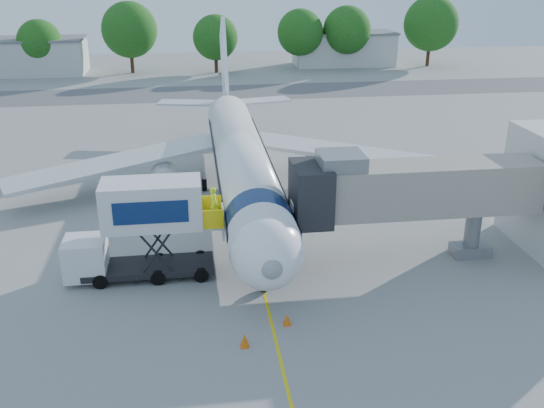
{
  "coord_description": "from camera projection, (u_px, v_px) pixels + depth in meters",
  "views": [
    {
      "loc": [
        -3.29,
        -37.05,
        16.15
      ],
      "look_at": [
        1.01,
        -5.29,
        3.2
      ],
      "focal_mm": 40.0,
      "sensor_mm": 36.0,
      "label": 1
    }
  ],
  "objects": [
    {
      "name": "tree_e",
      "position": [
        300.0,
        32.0,
        94.83
      ],
      "size": [
        7.22,
        7.22,
        9.2
      ],
      "color": "#382314",
      "rests_on": "ground"
    },
    {
      "name": "catering_hiloader",
      "position": [
        141.0,
        230.0,
        32.25
      ],
      "size": [
        8.5,
        2.44,
        5.5
      ],
      "color": "black",
      "rests_on": "ground"
    },
    {
      "name": "tree_c",
      "position": [
        129.0,
        30.0,
        90.69
      ],
      "size": [
        8.28,
        8.28,
        10.56
      ],
      "color": "#382314",
      "rests_on": "ground"
    },
    {
      "name": "guidance_line",
      "position": [
        247.0,
        220.0,
        40.49
      ],
      "size": [
        0.15,
        70.0,
        0.01
      ],
      "primitive_type": "cube",
      "color": "yellow",
      "rests_on": "ground"
    },
    {
      "name": "tree_f",
      "position": [
        347.0,
        30.0,
        95.62
      ],
      "size": [
        7.53,
        7.53,
        9.6
      ],
      "color": "#382314",
      "rests_on": "ground"
    },
    {
      "name": "safety_cone_a",
      "position": [
        287.0,
        319.0,
        28.75
      ],
      "size": [
        0.39,
        0.39,
        0.62
      ],
      "color": "#DC5D0B",
      "rests_on": "ground"
    },
    {
      "name": "safety_cone_b",
      "position": [
        245.0,
        341.0,
        27.11
      ],
      "size": [
        0.41,
        0.41,
        0.66
      ],
      "color": "#DC5D0B",
      "rests_on": "ground"
    },
    {
      "name": "jet_bridge",
      "position": [
        401.0,
        190.0,
        33.43
      ],
      "size": [
        13.9,
        3.2,
        6.6
      ],
      "color": "gray",
      "rests_on": "ground"
    },
    {
      "name": "tree_d",
      "position": [
        215.0,
        37.0,
        91.45
      ],
      "size": [
        6.78,
        6.78,
        8.65
      ],
      "color": "#382314",
      "rests_on": "ground"
    },
    {
      "name": "aircraft",
      "position": [
        240.0,
        159.0,
        43.18
      ],
      "size": [
        34.17,
        37.73,
        11.35
      ],
      "color": "white",
      "rests_on": "ground"
    },
    {
      "name": "ground_tug",
      "position": [
        397.0,
        373.0,
        24.39
      ],
      "size": [
        3.39,
        2.02,
        1.29
      ],
      "rotation": [
        0.0,
        0.0,
        -0.12
      ],
      "color": "silver",
      "rests_on": "ground"
    },
    {
      "name": "tree_g",
      "position": [
        431.0,
        24.0,
        96.58
      ],
      "size": [
        8.63,
        8.63,
        11.01
      ],
      "color": "#382314",
      "rests_on": "ground"
    },
    {
      "name": "outbuilding_right",
      "position": [
        344.0,
        48.0,
        99.2
      ],
      "size": [
        16.4,
        7.4,
        5.3
      ],
      "color": "beige",
      "rests_on": "ground"
    },
    {
      "name": "ground",
      "position": [
        247.0,
        220.0,
        40.5
      ],
      "size": [
        160.0,
        160.0,
        0.0
      ],
      "primitive_type": "plane",
      "color": "#979795",
      "rests_on": "ground"
    },
    {
      "name": "tree_b",
      "position": [
        39.0,
        42.0,
        89.2
      ],
      "size": [
        6.41,
        6.41,
        8.17
      ],
      "color": "#382314",
      "rests_on": "ground"
    },
    {
      "name": "outbuilding_left",
      "position": [
        23.0,
        56.0,
        91.14
      ],
      "size": [
        18.4,
        8.4,
        5.3
      ],
      "color": "beige",
      "rests_on": "ground"
    },
    {
      "name": "taxiway_strip",
      "position": [
        216.0,
        93.0,
        79.08
      ],
      "size": [
        120.0,
        10.0,
        0.01
      ],
      "primitive_type": "cube",
      "color": "#59595B",
      "rests_on": "ground"
    }
  ]
}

